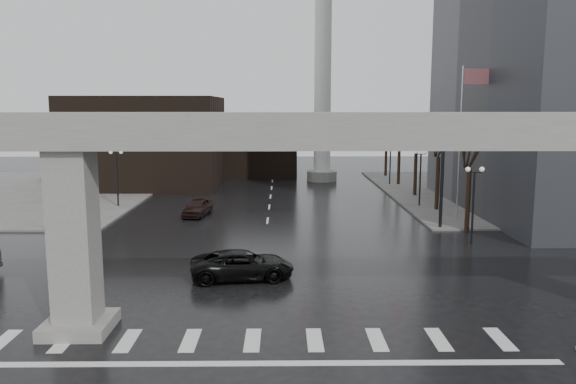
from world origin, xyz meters
name	(u,v)px	position (x,y,z in m)	size (l,w,h in m)	color
ground	(254,330)	(0.00, 0.00, 0.00)	(160.00, 160.00, 0.00)	black
sidewalk_ne	(520,192)	(26.00, 36.00, 0.07)	(28.00, 36.00, 0.15)	slate
sidewalk_nw	(19,193)	(-26.00, 36.00, 0.07)	(28.00, 36.00, 0.15)	slate
elevated_guideway	(285,160)	(1.26, 0.00, 6.88)	(48.00, 2.60, 8.70)	#999691
building_far_left	(148,142)	(-14.00, 42.00, 5.00)	(16.00, 14.00, 10.00)	black
building_far_mid	(258,145)	(-2.00, 52.00, 4.00)	(10.00, 10.00, 8.00)	black
smokestack	(323,69)	(6.00, 46.00, 13.35)	(3.60, 3.60, 30.00)	white
signal_mast_arm	(391,150)	(8.99, 18.80, 5.83)	(12.12, 0.43, 8.00)	black
flagpole_assembly	(464,125)	(15.29, 22.00, 7.53)	(2.06, 0.12, 12.00)	silver
lamp_right_0	(474,192)	(13.50, 14.00, 3.47)	(1.22, 0.32, 5.11)	black
lamp_right_1	(421,168)	(13.50, 28.00, 3.47)	(1.22, 0.32, 5.11)	black
lamp_right_2	(390,155)	(13.50, 42.00, 3.47)	(1.22, 0.32, 5.11)	black
lamp_left_0	(53,193)	(-13.50, 14.00, 3.47)	(1.22, 0.32, 5.11)	black
lamp_left_1	(117,169)	(-13.50, 28.00, 3.47)	(1.22, 0.32, 5.11)	black
lamp_left_2	(153,155)	(-13.50, 42.00, 3.47)	(1.22, 0.32, 5.11)	black
tree_right_0	(469,193)	(14.53, 18.02, 2.79)	(1.09, 1.58, 7.50)	black
tree_right_1	(438,178)	(14.53, 26.02, 2.85)	(1.09, 1.61, 7.67)	black
tree_right_2	(416,167)	(14.53, 34.02, 2.91)	(1.10, 1.63, 7.85)	black
tree_right_3	(399,159)	(14.53, 42.02, 2.98)	(1.11, 1.66, 8.02)	black
tree_right_4	(386,153)	(14.53, 50.02, 3.04)	(1.12, 1.69, 8.19)	black
pickup_truck	(242,265)	(-0.94, 6.84, 0.75)	(2.47, 5.37, 1.49)	black
far_car	(198,207)	(-5.80, 23.96, 0.72)	(1.69, 4.20, 1.43)	black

